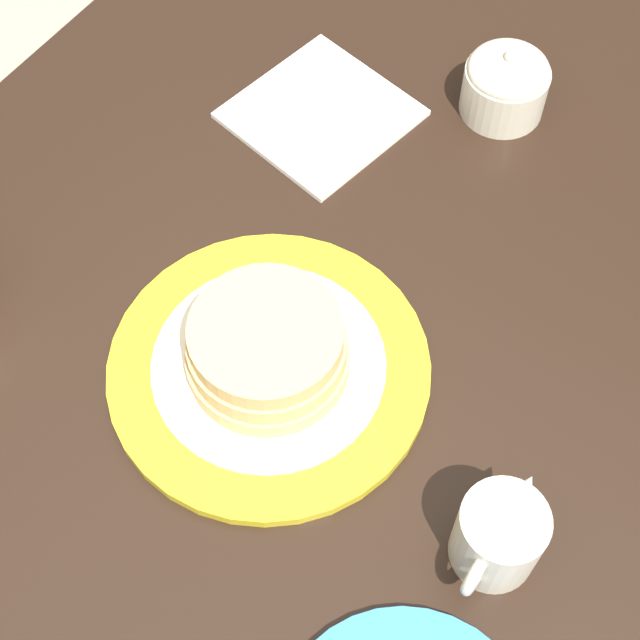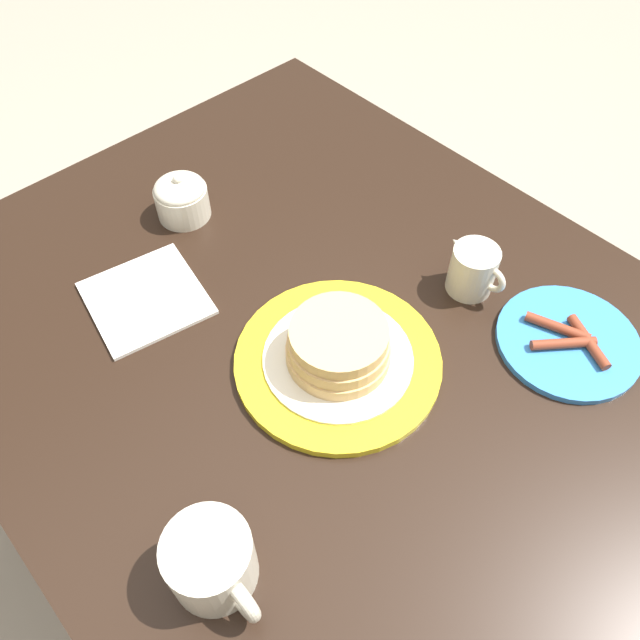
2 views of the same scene
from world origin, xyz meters
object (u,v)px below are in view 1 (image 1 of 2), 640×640
(creamer_pitcher, at_px, (499,535))
(napkin, at_px, (321,114))
(pancake_plate, at_px, (268,358))
(sugar_bowl, at_px, (509,85))

(creamer_pitcher, xyz_separation_m, napkin, (-0.30, -0.36, -0.04))
(pancake_plate, distance_m, sugar_bowl, 0.38)
(napkin, bearing_deg, pancake_plate, 25.18)
(pancake_plate, xyz_separation_m, creamer_pitcher, (0.03, 0.24, 0.01))
(napkin, bearing_deg, sugar_bowl, 126.34)
(creamer_pitcher, relative_size, napkin, 0.55)
(pancake_plate, height_order, creamer_pitcher, creamer_pitcher)
(pancake_plate, xyz_separation_m, sugar_bowl, (-0.38, 0.02, 0.01))
(pancake_plate, bearing_deg, creamer_pitcher, 82.13)
(creamer_pitcher, height_order, sugar_bowl, creamer_pitcher)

